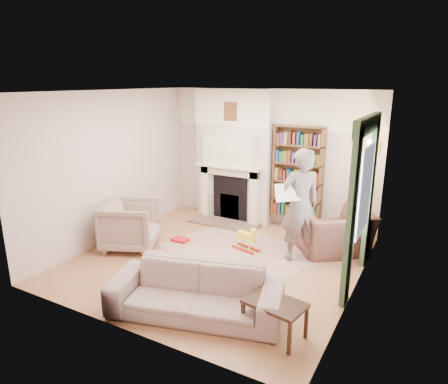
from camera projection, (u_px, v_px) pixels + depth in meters
The scene contains 25 objects.
floor at pixel (217, 260), 6.81m from camera, with size 4.50×4.50×0.00m, color #96653C.
ceiling at pixel (216, 91), 6.05m from camera, with size 4.50×4.50×0.00m, color white.
wall_back at pixel (270, 158), 8.33m from camera, with size 4.50×4.50×0.00m, color beige.
wall_front at pixel (118, 223), 4.54m from camera, with size 4.50×4.50×0.00m, color beige.
wall_left at pixel (113, 167), 7.48m from camera, with size 4.50×4.50×0.00m, color beige.
wall_right at pixel (361, 200), 5.38m from camera, with size 4.50×4.50×0.00m, color beige.
fireplace at pixel (234, 157), 8.51m from camera, with size 1.70×0.58×2.80m.
bookcase at pixel (298, 173), 7.98m from camera, with size 1.00×0.24×1.85m, color brown.
window at pixel (365, 190), 5.71m from camera, with size 0.02×0.90×1.30m, color silver.
curtain_left at pixel (351, 220), 5.21m from camera, with size 0.07×0.32×2.40m, color #304B30.
curtain_right at pixel (370, 194), 6.39m from camera, with size 0.07×0.32×2.40m, color #304B30.
pelmet at pixel (368, 124), 5.48m from camera, with size 0.09×1.70×0.24m, color #304B30.
wall_sconce at pixel (367, 147), 6.61m from camera, with size 0.20×0.24×0.24m, color gold, non-canonical shape.
rug at pixel (239, 251), 7.17m from camera, with size 2.48×1.90×0.01m, color #C5B294.
armchair_reading at pixel (334, 232), 7.05m from camera, with size 1.18×1.03×0.77m, color #492B27.
armchair_left at pixel (131, 225), 7.23m from camera, with size 0.93×0.95×0.87m, color #BAA999.
sofa at pixel (196, 291), 5.17m from camera, with size 2.23×0.87×0.65m, color #B1A292.
man_reading at pixel (300, 206), 6.60m from camera, with size 0.70×0.46×1.93m, color #62544E.
newspaper at pixel (288, 192), 6.43m from camera, with size 0.42×0.02×0.30m, color white.
coffee_table at pixel (274, 319), 4.76m from camera, with size 0.70×0.45×0.45m, color #392413, non-canonical shape.
paraffin_heater at pixel (211, 205), 8.92m from camera, with size 0.24×0.24×0.55m, color #B1B4B9.
rocking_horse at pixel (246, 238), 7.15m from camera, with size 0.52×0.21×0.45m, color yellow, non-canonical shape.
board_game at pixel (193, 257), 6.87m from camera, with size 0.38×0.38×0.03m, color #EAC852.
game_box_lid at pixel (180, 240), 7.58m from camera, with size 0.32×0.21×0.05m, color #B41418.
comic_annuals at pixel (217, 278), 6.16m from camera, with size 0.53×0.45×0.02m.
Camera 1 is at (3.12, -5.40, 2.97)m, focal length 32.00 mm.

